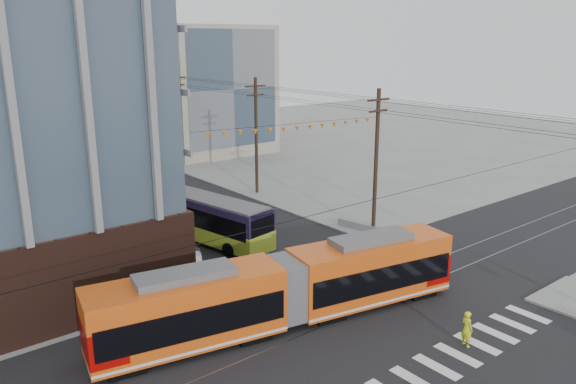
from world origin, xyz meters
The scene contains 11 objects.
ground centered at (0.00, 0.00, 0.00)m, with size 160.00×160.00×0.00m, color slate.
bg_bldg_ne_near centered at (16.00, 48.00, 8.00)m, with size 14.00×14.00×16.00m, color gray.
bg_bldg_ne_far centered at (18.00, 68.00, 7.00)m, with size 16.00×16.00×14.00m, color #8C99A5.
utility_pole_far centered at (8.50, 56.00, 5.50)m, with size 0.30×0.30×11.00m, color black.
streetcar centered at (-5.20, 4.49, 1.92)m, with size 19.91×2.80×3.84m, color #D45012, non-canonical shape.
city_bus centered at (-1.91, 18.35, 1.71)m, with size 2.62×12.08×3.42m, color #21183A, non-canonical shape.
parked_car_silver centered at (-5.55, 14.05, 0.67)m, with size 1.41×4.04×1.33m, color #B5BABF.
parked_car_white centered at (-5.13, 20.49, 0.65)m, with size 1.82×4.47×1.30m, color silver.
parked_car_grey centered at (-5.52, 26.09, 0.66)m, with size 2.20×4.77×1.32m, color #3F4147.
pedestrian centered at (0.21, -2.73, 0.92)m, with size 0.67×0.44×1.83m, color #CBEA1F.
jersey_barrier centered at (8.30, 12.31, 0.36)m, with size 0.82×3.63×0.73m, color gray.
Camera 1 is at (-21.76, -16.21, 14.42)m, focal length 35.00 mm.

